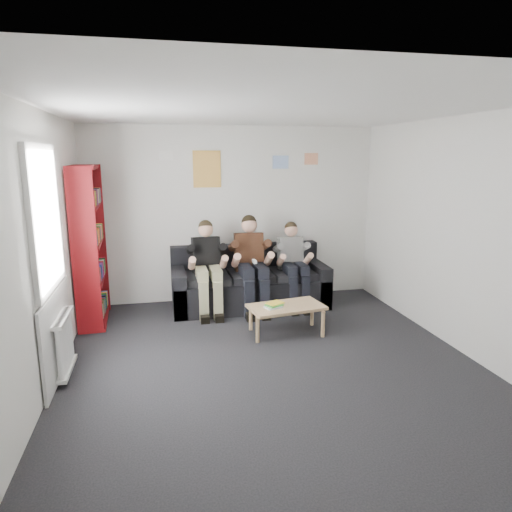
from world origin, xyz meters
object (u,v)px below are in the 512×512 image
Objects in this scene: bookshelf at (90,246)px; person_right at (294,265)px; person_middle at (252,264)px; sofa at (249,285)px; person_left at (208,268)px; coffee_table at (286,309)px.

person_right is at bearing -2.12° from bookshelf.
person_right is at bearing 3.64° from person_middle.
person_left is (-0.64, -0.21, 0.35)m from sofa.
person_right is (1.29, 0.00, -0.02)m from person_left.
bookshelf is at bearing 177.39° from person_left.
sofa is 1.73× the size of person_left.
bookshelf is at bearing 158.09° from coffee_table.
person_middle is at bearing -2.07° from bookshelf.
sofa is 0.75m from person_right.
coffee_table is at bearing -78.85° from sofa.
person_left reaches higher than sofa.
person_middle is at bearing 103.35° from coffee_table.
sofa is at bearing 3.30° from bookshelf.
person_left is at bearing -1.58° from bookshelf.
person_middle is 1.09× the size of person_right.
coffee_table is (2.46, -0.99, -0.73)m from bookshelf.
bookshelf is at bearing -179.68° from person_right.
person_middle is (-0.24, 1.02, 0.36)m from coffee_table.
bookshelf is (-2.22, -0.24, 0.74)m from sofa.
person_middle is (0.00, -0.21, 0.37)m from sofa.
bookshelf is 1.59× the size of person_left.
sofa is at bearing 101.15° from coffee_table.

